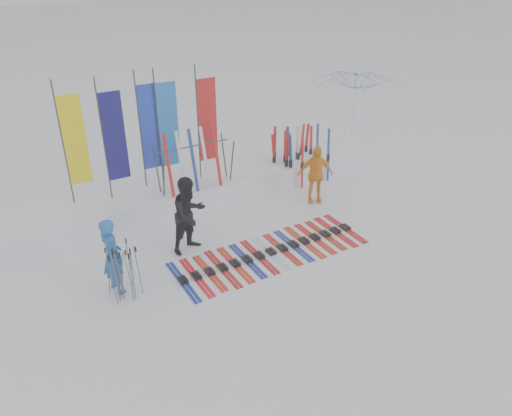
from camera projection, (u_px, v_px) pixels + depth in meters
ground at (285, 280)px, 11.01m from camera, size 120.00×120.00×0.00m
snow_bank at (198, 189)px, 14.37m from camera, size 14.00×1.60×0.60m
person_blue at (112, 256)px, 10.29m from camera, size 0.56×0.71×1.73m
person_black at (189, 215)px, 11.67m from camera, size 1.08×0.95×1.89m
person_yellow at (315, 174)px, 13.93m from camera, size 1.06×0.79×1.68m
tent_canopy at (356, 111)px, 17.11m from camera, size 3.54×3.59×2.86m
ski_row at (271, 252)px, 11.92m from camera, size 4.71×1.68×0.07m
pole_cluster at (123, 273)px, 10.19m from camera, size 0.64×0.56×1.26m
feather_flags at (144, 130)px, 13.00m from camera, size 4.10×0.28×3.20m
ski_rack at (195, 160)px, 13.46m from camera, size 2.04×0.80×1.23m
upright_skis at (295, 154)px, 15.34m from camera, size 1.73×1.18×1.69m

